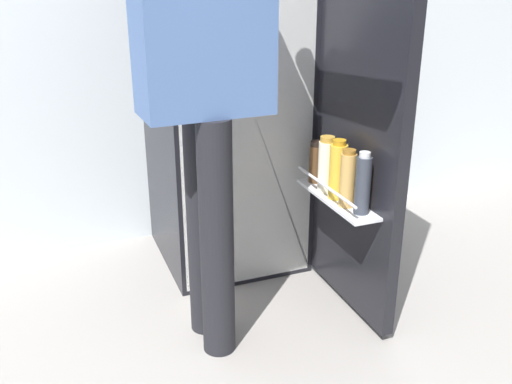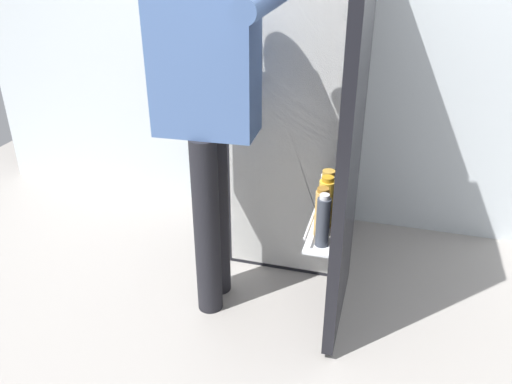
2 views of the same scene
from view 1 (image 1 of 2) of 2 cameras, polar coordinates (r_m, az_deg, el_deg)
name	(u,v)px [view 1 (image 1 of 2)]	position (r m, az deg, el deg)	size (l,w,h in m)	color
ground_plane	(271,312)	(2.43, 1.47, -11.85)	(5.49, 5.49, 0.00)	gray
refrigerator	(231,86)	(2.58, -2.46, 10.50)	(0.67, 1.25, 1.69)	black
person	(207,56)	(1.89, -4.93, 13.38)	(0.57, 0.75, 1.77)	black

